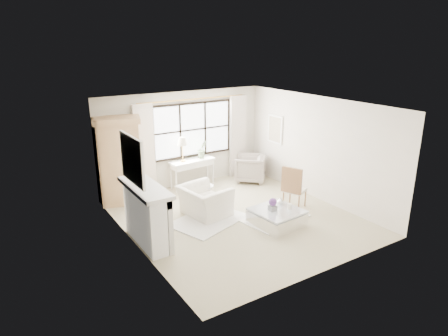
% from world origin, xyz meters
% --- Properties ---
extents(floor, '(5.50, 5.50, 0.00)m').
position_xyz_m(floor, '(0.00, 0.00, 0.00)').
color(floor, tan).
rests_on(floor, ground).
extents(ceiling, '(5.50, 5.50, 0.00)m').
position_xyz_m(ceiling, '(0.00, 0.00, 2.70)').
color(ceiling, silver).
rests_on(ceiling, ground).
extents(wall_back, '(5.00, 0.00, 5.00)m').
position_xyz_m(wall_back, '(0.00, 2.75, 1.35)').
color(wall_back, beige).
rests_on(wall_back, ground).
extents(wall_front, '(5.00, 0.00, 5.00)m').
position_xyz_m(wall_front, '(0.00, -2.75, 1.35)').
color(wall_front, beige).
rests_on(wall_front, ground).
extents(wall_left, '(0.00, 5.50, 5.50)m').
position_xyz_m(wall_left, '(-2.50, 0.00, 1.35)').
color(wall_left, beige).
rests_on(wall_left, ground).
extents(wall_right, '(0.00, 5.50, 5.50)m').
position_xyz_m(wall_right, '(2.50, 0.00, 1.35)').
color(wall_right, silver).
rests_on(wall_right, ground).
extents(window_pane, '(2.40, 0.02, 1.50)m').
position_xyz_m(window_pane, '(0.30, 2.73, 1.60)').
color(window_pane, white).
rests_on(window_pane, wall_back).
extents(window_frame, '(2.50, 0.04, 1.50)m').
position_xyz_m(window_frame, '(0.30, 2.72, 1.60)').
color(window_frame, black).
rests_on(window_frame, wall_back).
extents(curtain_rod, '(3.30, 0.04, 0.04)m').
position_xyz_m(curtain_rod, '(0.30, 2.67, 2.47)').
color(curtain_rod, '#C29143').
rests_on(curtain_rod, wall_back).
extents(curtain_left, '(0.55, 0.10, 2.47)m').
position_xyz_m(curtain_left, '(-1.20, 2.65, 1.24)').
color(curtain_left, white).
rests_on(curtain_left, ground).
extents(curtain_right, '(0.55, 0.10, 2.47)m').
position_xyz_m(curtain_right, '(1.80, 2.65, 1.24)').
color(curtain_right, beige).
rests_on(curtain_right, ground).
extents(fireplace, '(0.58, 1.66, 1.26)m').
position_xyz_m(fireplace, '(-2.27, 0.00, 0.65)').
color(fireplace, silver).
rests_on(fireplace, ground).
extents(mirror_frame, '(0.05, 1.15, 0.95)m').
position_xyz_m(mirror_frame, '(-2.47, 0.00, 1.84)').
color(mirror_frame, white).
rests_on(mirror_frame, wall_left).
extents(mirror_glass, '(0.02, 1.00, 0.80)m').
position_xyz_m(mirror_glass, '(-2.44, 0.00, 1.84)').
color(mirror_glass, silver).
rests_on(mirror_glass, wall_left).
extents(art_frame, '(0.04, 0.62, 0.82)m').
position_xyz_m(art_frame, '(2.47, 1.70, 1.55)').
color(art_frame, white).
rests_on(art_frame, wall_right).
extents(art_canvas, '(0.01, 0.52, 0.72)m').
position_xyz_m(art_canvas, '(2.45, 1.70, 1.55)').
color(art_canvas, '#C5B699').
rests_on(art_canvas, wall_right).
extents(mantel_lamp, '(0.22, 0.22, 0.51)m').
position_xyz_m(mantel_lamp, '(-2.22, 0.48, 1.65)').
color(mantel_lamp, black).
rests_on(mantel_lamp, fireplace).
extents(armoire, '(1.28, 1.00, 2.24)m').
position_xyz_m(armoire, '(-1.98, 2.38, 1.14)').
color(armoire, tan).
rests_on(armoire, floor).
extents(console_table, '(1.33, 0.55, 0.80)m').
position_xyz_m(console_table, '(0.11, 2.45, 0.40)').
color(console_table, white).
rests_on(console_table, floor).
extents(console_lamp, '(0.28, 0.28, 0.69)m').
position_xyz_m(console_lamp, '(-0.17, 2.47, 1.36)').
color(console_lamp, '#BF9342').
rests_on(console_lamp, console_table).
extents(orchid_plant, '(0.28, 0.23, 0.51)m').
position_xyz_m(orchid_plant, '(0.45, 2.47, 1.06)').
color(orchid_plant, '#617C53').
rests_on(orchid_plant, console_table).
extents(side_table, '(0.40, 0.40, 0.51)m').
position_xyz_m(side_table, '(-0.20, 1.14, 0.33)').
color(side_table, white).
rests_on(side_table, floor).
extents(rug_left, '(1.97, 1.67, 0.03)m').
position_xyz_m(rug_left, '(-0.67, 0.23, 0.01)').
color(rug_left, white).
rests_on(rug_left, floor).
extents(rug_right, '(1.67, 1.36, 0.03)m').
position_xyz_m(rug_right, '(0.71, -0.43, 0.01)').
color(rug_right, white).
rests_on(rug_right, floor).
extents(club_armchair, '(1.13, 1.25, 0.72)m').
position_xyz_m(club_armchair, '(-0.57, 0.56, 0.36)').
color(club_armchair, white).
rests_on(club_armchair, floor).
extents(wingback_chair, '(1.20, 1.20, 0.79)m').
position_xyz_m(wingback_chair, '(1.80, 1.97, 0.39)').
color(wingback_chair, gray).
rests_on(wingback_chair, floor).
extents(french_chair, '(0.64, 0.63, 1.08)m').
position_xyz_m(french_chair, '(1.55, -0.24, 0.31)').
color(french_chair, '#94663E').
rests_on(french_chair, floor).
extents(coffee_table, '(1.09, 1.09, 0.38)m').
position_xyz_m(coffee_table, '(0.54, -0.79, 0.18)').
color(coffee_table, white).
rests_on(coffee_table, floor).
extents(planter_box, '(0.16, 0.16, 0.12)m').
position_xyz_m(planter_box, '(0.42, -0.77, 0.44)').
color(planter_box, slate).
rests_on(planter_box, coffee_table).
extents(planter_flowers, '(0.18, 0.18, 0.18)m').
position_xyz_m(planter_flowers, '(0.42, -0.77, 0.59)').
color(planter_flowers, '#542D70').
rests_on(planter_flowers, planter_box).
extents(pillar_candle, '(0.09, 0.09, 0.12)m').
position_xyz_m(pillar_candle, '(0.81, -0.90, 0.44)').
color(pillar_candle, white).
rests_on(pillar_candle, coffee_table).
extents(coffee_vase, '(0.17, 0.17, 0.15)m').
position_xyz_m(coffee_vase, '(0.81, -0.58, 0.46)').
color(coffee_vase, silver).
rests_on(coffee_vase, coffee_table).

